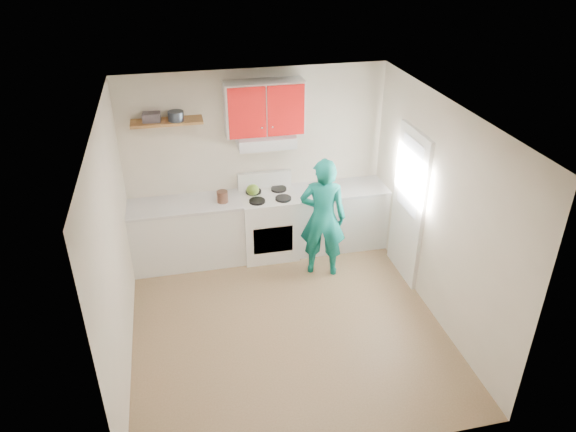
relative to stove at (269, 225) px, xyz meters
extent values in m
plane|color=brown|center=(-0.10, -1.57, -0.46)|extent=(3.80, 3.80, 0.00)
cube|color=white|center=(-0.10, -1.57, 2.14)|extent=(3.60, 3.80, 0.04)
cube|color=beige|center=(-0.10, 0.32, 0.84)|extent=(3.60, 0.04, 2.60)
cube|color=beige|center=(-0.10, -3.47, 0.84)|extent=(3.60, 0.04, 2.60)
cube|color=beige|center=(-1.90, -1.57, 0.84)|extent=(0.04, 3.80, 2.60)
cube|color=beige|center=(1.70, -1.57, 0.84)|extent=(0.04, 3.80, 2.60)
cube|color=white|center=(1.68, -0.88, 0.56)|extent=(0.05, 0.85, 2.05)
cube|color=white|center=(1.65, -0.88, 0.99)|extent=(0.01, 0.55, 0.95)
cube|color=silver|center=(-1.14, 0.02, -0.01)|extent=(1.52, 0.60, 0.90)
cube|color=silver|center=(1.04, 0.02, -0.01)|extent=(1.32, 0.60, 0.90)
cube|color=white|center=(0.00, 0.00, 0.00)|extent=(0.76, 0.65, 0.92)
cube|color=silver|center=(0.00, 0.10, 1.24)|extent=(0.76, 0.44, 0.15)
cube|color=#B2110F|center=(0.00, 0.16, 1.66)|extent=(1.02, 0.33, 0.70)
cube|color=brown|center=(-1.25, 0.18, 1.56)|extent=(0.90, 0.30, 0.04)
cube|color=#433A41|center=(-1.43, 0.18, 1.63)|extent=(0.23, 0.18, 0.11)
cylinder|color=#333D4C|center=(-1.13, 0.14, 1.64)|extent=(0.24, 0.24, 0.12)
ellipsoid|color=#5B7F23|center=(-0.20, 0.08, 0.54)|extent=(0.21, 0.21, 0.15)
cylinder|color=#492C1F|center=(-0.63, -0.05, 0.53)|extent=(0.19, 0.19, 0.18)
cube|color=olive|center=(0.68, 0.05, 0.45)|extent=(0.37, 0.32, 0.02)
cube|color=red|center=(1.29, -0.02, 0.44)|extent=(0.34, 0.30, 0.01)
imported|color=#0B6A60|center=(0.61, -0.62, 0.38)|extent=(0.70, 0.57, 1.67)
camera|label=1|loc=(-1.18, -6.52, 3.80)|focal=33.56mm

